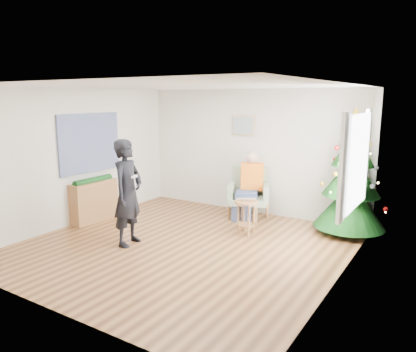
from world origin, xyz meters
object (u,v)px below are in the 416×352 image
Objects in this scene: stool at (246,218)px; armchair at (249,199)px; console at (94,201)px; christmas_tree at (352,178)px; standing_man at (128,193)px.

armchair is at bearing 114.03° from stool.
console is at bearing -163.92° from stool.
christmas_tree is 3.93m from standing_man.
console is (-2.95, -0.85, 0.08)m from stool.
standing_man is at bearing -19.37° from console.
stool is 0.36× the size of standing_man.
stool is at bearing -144.53° from christmas_tree.
standing_man reaches higher than armchair.
console is at bearing -166.55° from armchair.
standing_man reaches higher than stool.
stool is 1.09m from armchair.
console reaches higher than stool.
stool is 3.07m from console.
standing_man is at bearing -139.62° from christmas_tree.
standing_man is at bearing -135.13° from stool.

